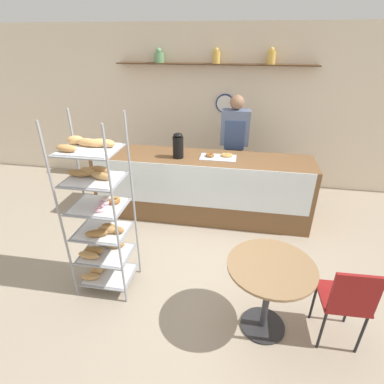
% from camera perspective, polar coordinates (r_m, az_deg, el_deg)
% --- Properties ---
extents(ground_plane, '(14.00, 14.00, 0.00)m').
position_cam_1_polar(ground_plane, '(3.71, -1.24, -14.45)').
color(ground_plane, gray).
extents(back_wall, '(10.00, 0.30, 2.70)m').
position_cam_1_polar(back_wall, '(5.47, 4.14, 15.60)').
color(back_wall, beige).
rests_on(back_wall, ground_plane).
extents(display_counter, '(3.13, 0.71, 0.96)m').
position_cam_1_polar(display_counter, '(4.48, 1.84, 0.96)').
color(display_counter, brown).
rests_on(display_counter, ground_plane).
extents(pastry_rack, '(0.57, 0.47, 1.89)m').
position_cam_1_polar(pastry_rack, '(3.14, -17.31, -4.19)').
color(pastry_rack, gray).
rests_on(pastry_rack, ground_plane).
extents(person_worker, '(0.43, 0.23, 1.73)m').
position_cam_1_polar(person_worker, '(4.81, 8.02, 8.68)').
color(person_worker, '#282833').
rests_on(person_worker, ground_plane).
extents(cafe_table, '(0.76, 0.76, 0.75)m').
position_cam_1_polar(cafe_table, '(2.82, 14.50, -16.18)').
color(cafe_table, '#262628').
rests_on(cafe_table, ground_plane).
extents(cafe_chair, '(0.39, 0.39, 0.88)m').
position_cam_1_polar(cafe_chair, '(2.94, 27.46, -17.60)').
color(cafe_chair, black).
rests_on(cafe_chair, ground_plane).
extents(coffee_carafe, '(0.15, 0.15, 0.36)m').
position_cam_1_polar(coffee_carafe, '(4.21, -2.67, 8.79)').
color(coffee_carafe, black).
rests_on(coffee_carafe, display_counter).
extents(donut_tray_counter, '(0.51, 0.28, 0.05)m').
position_cam_1_polar(donut_tray_counter, '(4.28, 5.39, 6.80)').
color(donut_tray_counter, silver).
rests_on(donut_tray_counter, display_counter).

